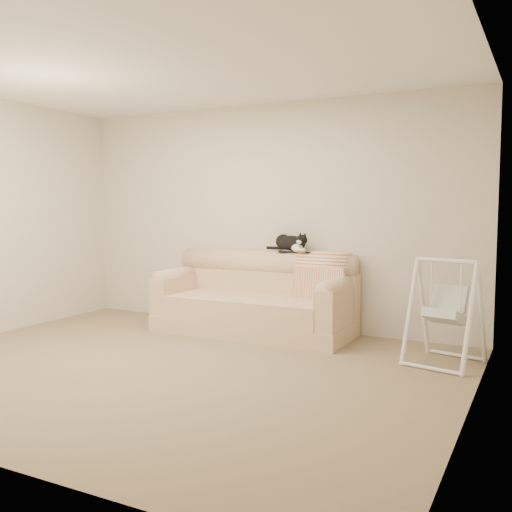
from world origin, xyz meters
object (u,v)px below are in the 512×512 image
(sofa, at_px, (256,301))
(baby_swing, at_px, (445,311))
(remote_a, at_px, (287,251))
(remote_b, at_px, (306,252))
(tuxedo_cat, at_px, (291,243))

(sofa, height_order, baby_swing, baby_swing)
(sofa, xyz_separation_m, remote_a, (0.27, 0.22, 0.56))
(sofa, relative_size, remote_a, 11.81)
(sofa, height_order, remote_b, remote_b)
(remote_a, height_order, remote_b, remote_a)
(remote_b, distance_m, tuxedo_cat, 0.22)
(sofa, relative_size, baby_swing, 2.29)
(tuxedo_cat, bearing_deg, remote_a, -129.82)
(remote_b, relative_size, tuxedo_cat, 0.28)
(remote_a, relative_size, baby_swing, 0.19)
(remote_a, xyz_separation_m, tuxedo_cat, (0.04, 0.04, 0.10))
(remote_a, bearing_deg, baby_swing, -18.05)
(sofa, bearing_deg, tuxedo_cat, 40.55)
(tuxedo_cat, xyz_separation_m, baby_swing, (1.80, -0.64, -0.53))
(tuxedo_cat, bearing_deg, sofa, -139.45)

